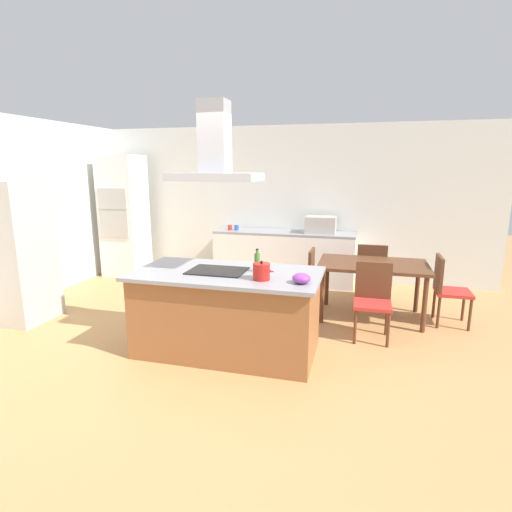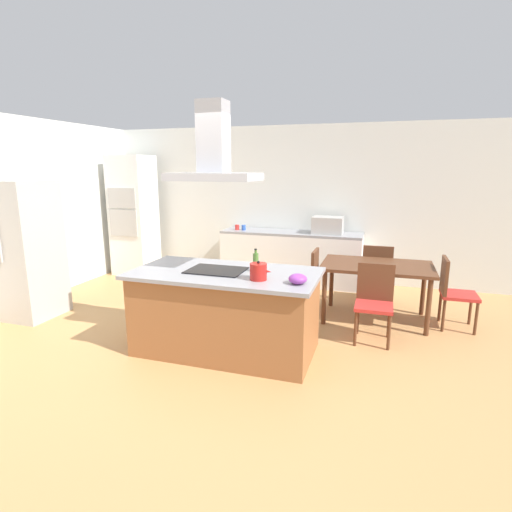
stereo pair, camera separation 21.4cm
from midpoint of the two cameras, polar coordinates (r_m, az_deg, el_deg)
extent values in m
plane|color=tan|center=(5.94, 2.25, -7.14)|extent=(16.00, 16.00, 0.00)
cube|color=silver|center=(7.33, 6.00, 7.35)|extent=(7.20, 0.10, 2.70)
cube|color=silver|center=(6.97, -27.54, 5.77)|extent=(0.10, 8.80, 2.70)
cube|color=#995B33|center=(4.45, -2.89, -8.07)|extent=(1.89, 0.93, 0.86)
cube|color=gray|center=(4.31, -2.95, -2.46)|extent=(1.99, 1.03, 0.04)
cube|color=black|center=(4.34, -4.22, -2.02)|extent=(0.60, 0.44, 0.01)
cylinder|color=#B21E19|center=(3.97, 1.89, -2.22)|extent=(0.17, 0.17, 0.17)
sphere|color=black|center=(3.95, 1.90, -0.89)|extent=(0.03, 0.03, 0.03)
cone|color=#B21E19|center=(3.95, 3.35, -2.22)|extent=(0.06, 0.03, 0.04)
cylinder|color=#47722D|center=(4.29, 1.39, -0.93)|extent=(0.06, 0.06, 0.20)
cylinder|color=#47722D|center=(4.26, 1.40, 0.60)|extent=(0.03, 0.03, 0.04)
cylinder|color=black|center=(4.25, 1.40, 0.94)|extent=(0.03, 0.03, 0.01)
ellipsoid|color=purple|center=(3.87, 7.49, -3.23)|extent=(0.18, 0.18, 0.10)
cube|color=white|center=(7.10, 5.79, -0.33)|extent=(2.41, 0.62, 0.86)
cube|color=gray|center=(7.01, 5.87, 3.25)|extent=(2.41, 0.62, 0.04)
cube|color=#B2AFAA|center=(6.89, 10.96, 4.28)|extent=(0.50, 0.38, 0.28)
cylinder|color=red|center=(7.19, -1.82, 4.06)|extent=(0.08, 0.08, 0.09)
cylinder|color=#2D56B2|center=(7.16, -0.88, 4.03)|extent=(0.08, 0.08, 0.09)
cube|color=white|center=(7.93, -16.09, 5.49)|extent=(0.70, 0.64, 2.20)
cube|color=#B2AFAA|center=(7.62, -17.62, 7.79)|extent=(0.56, 0.02, 0.36)
cube|color=#B2AFAA|center=(7.67, -17.41, 4.44)|extent=(0.56, 0.02, 0.48)
cube|color=#B2AFAA|center=(6.16, -29.11, 0.76)|extent=(0.80, 0.70, 1.82)
cube|color=#59331E|center=(5.52, 17.75, -1.35)|extent=(1.40, 0.90, 0.04)
cylinder|color=#59331E|center=(5.29, 10.72, -5.77)|extent=(0.06, 0.06, 0.71)
cylinder|color=#59331E|center=(5.31, 24.21, -6.62)|extent=(0.06, 0.06, 0.71)
cylinder|color=#59331E|center=(6.00, 11.60, -3.64)|extent=(0.06, 0.06, 0.71)
cylinder|color=#59331E|center=(6.01, 23.45, -4.40)|extent=(0.06, 0.06, 0.71)
cube|color=red|center=(5.70, 27.68, -4.91)|extent=(0.42, 0.42, 0.04)
cube|color=#59331E|center=(5.60, 26.01, -2.47)|extent=(0.04, 0.42, 0.44)
cylinder|color=#59331E|center=(5.96, 28.88, -6.57)|extent=(0.04, 0.04, 0.41)
cylinder|color=#59331E|center=(5.63, 29.57, -7.72)|extent=(0.04, 0.04, 0.41)
cylinder|color=#59331E|center=(5.90, 25.44, -6.41)|extent=(0.04, 0.04, 0.41)
cylinder|color=#59331E|center=(5.56, 25.92, -7.57)|extent=(0.04, 0.04, 0.41)
cube|color=red|center=(6.32, 17.60, -2.45)|extent=(0.42, 0.42, 0.04)
cube|color=#59331E|center=(6.08, 17.73, -0.70)|extent=(0.42, 0.04, 0.44)
cylinder|color=#59331E|center=(6.55, 15.91, -3.86)|extent=(0.04, 0.04, 0.41)
cylinder|color=#59331E|center=(6.56, 19.06, -4.06)|extent=(0.04, 0.04, 0.41)
cylinder|color=#59331E|center=(6.21, 15.79, -4.76)|extent=(0.04, 0.04, 0.41)
cylinder|color=#59331E|center=(6.21, 19.12, -4.97)|extent=(0.04, 0.04, 0.41)
cube|color=red|center=(5.67, 7.40, -3.62)|extent=(0.42, 0.42, 0.04)
cube|color=#59331E|center=(5.58, 9.39, -1.40)|extent=(0.04, 0.42, 0.44)
cylinder|color=#59331E|center=(5.60, 5.18, -6.18)|extent=(0.04, 0.04, 0.41)
cylinder|color=#59331E|center=(5.94, 5.94, -5.12)|extent=(0.04, 0.04, 0.41)
cylinder|color=#59331E|center=(5.54, 8.84, -6.49)|extent=(0.04, 0.04, 0.41)
cylinder|color=#59331E|center=(5.88, 9.39, -5.39)|extent=(0.04, 0.04, 0.41)
cube|color=red|center=(4.88, 17.49, -6.78)|extent=(0.42, 0.42, 0.04)
cube|color=#59331E|center=(4.99, 17.68, -3.48)|extent=(0.42, 0.04, 0.44)
cylinder|color=#59331E|center=(4.79, 19.47, -10.14)|extent=(0.04, 0.04, 0.41)
cylinder|color=#59331E|center=(4.79, 15.11, -9.87)|extent=(0.04, 0.04, 0.41)
cylinder|color=#59331E|center=(5.13, 19.37, -8.64)|extent=(0.04, 0.04, 0.41)
cylinder|color=#59331E|center=(5.13, 15.31, -8.39)|extent=(0.04, 0.04, 0.41)
cube|color=#ADADB2|center=(4.21, -4.43, 11.07)|extent=(0.90, 0.55, 0.08)
cube|color=#ADADB2|center=(4.22, -4.52, 16.37)|extent=(0.28, 0.24, 0.70)
camera|label=1|loc=(0.11, -88.66, 0.29)|focal=28.40mm
camera|label=2|loc=(0.11, 91.34, -0.29)|focal=28.40mm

